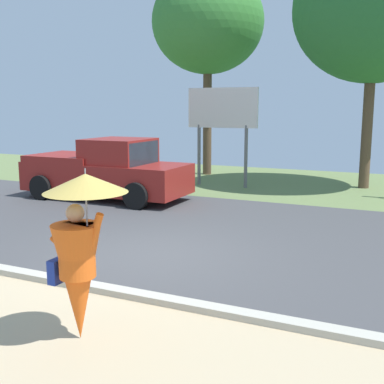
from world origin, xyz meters
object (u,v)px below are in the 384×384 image
object	(u,v)px
monk_pedestrian	(79,254)
pickup_truck	(107,171)
tree_center_back	(208,23)
tree_left_far	(375,9)
roadside_billboard	(222,115)

from	to	relation	value
monk_pedestrian	pickup_truck	bearing A→B (deg)	110.71
pickup_truck	tree_center_back	bearing A→B (deg)	88.01
pickup_truck	tree_center_back	world-z (taller)	tree_center_back
monk_pedestrian	tree_left_far	xyz separation A→B (m)	(2.06, 13.35, 4.97)
pickup_truck	tree_left_far	world-z (taller)	tree_left_far
monk_pedestrian	tree_center_back	world-z (taller)	tree_center_back
tree_center_back	monk_pedestrian	bearing A→B (deg)	-73.01
pickup_truck	roadside_billboard	size ratio (longest dim) A/B	1.49
pickup_truck	roadside_billboard	distance (m)	4.74
monk_pedestrian	pickup_truck	xyz separation A→B (m)	(-5.06, 7.88, -0.23)
pickup_truck	tree_left_far	distance (m)	10.38
monk_pedestrian	tree_left_far	distance (m)	14.40
monk_pedestrian	tree_center_back	distance (m)	15.77
monk_pedestrian	roadside_billboard	distance (m)	11.98
roadside_billboard	monk_pedestrian	bearing A→B (deg)	-77.11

